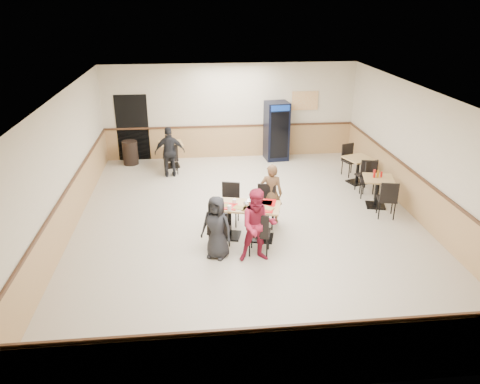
{
  "coord_description": "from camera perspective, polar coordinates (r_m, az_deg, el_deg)",
  "views": [
    {
      "loc": [
        -1.21,
        -9.66,
        4.89
      ],
      "look_at": [
        -0.26,
        -0.5,
        1.02
      ],
      "focal_mm": 35.0,
      "sensor_mm": 36.0,
      "label": 1
    }
  ],
  "objects": [
    {
      "name": "ground",
      "position": [
        10.89,
        1.09,
        -3.89
      ],
      "size": [
        10.0,
        10.0,
        0.0
      ],
      "primitive_type": "plane",
      "color": "beige",
      "rests_on": "ground"
    },
    {
      "name": "pepsi_cooler",
      "position": [
        15.03,
        4.47,
        7.42
      ],
      "size": [
        0.76,
        0.77,
        1.85
      ],
      "rotation": [
        0.0,
        0.0,
        0.1
      ],
      "color": "black",
      "rests_on": "ground"
    },
    {
      "name": "condiment_caddy",
      "position": [
        11.99,
        16.37,
        2.14
      ],
      "size": [
        0.23,
        0.06,
        0.2
      ],
      "color": "red",
      "rests_on": "side_table_near"
    },
    {
      "name": "back_table_chair_lone",
      "position": [
        13.99,
        -8.46,
        4.14
      ],
      "size": [
        0.5,
        0.5,
        0.95
      ],
      "primitive_type": null,
      "rotation": [
        0.0,
        0.0,
        3.29
      ],
      "color": "black",
      "rests_on": "ground"
    },
    {
      "name": "room_shell",
      "position": [
        13.29,
        7.41,
        3.65
      ],
      "size": [
        10.0,
        10.0,
        10.0
      ],
      "color": "silver",
      "rests_on": "ground"
    },
    {
      "name": "diner_woman_right",
      "position": [
        9.14,
        2.22,
        -4.12
      ],
      "size": [
        0.74,
        0.58,
        1.52
      ],
      "primitive_type": "imported",
      "rotation": [
        0.0,
        0.0,
        0.01
      ],
      "color": "maroon",
      "rests_on": "ground"
    },
    {
      "name": "trash_bin",
      "position": [
        15.04,
        -13.23,
        4.69
      ],
      "size": [
        0.47,
        0.47,
        0.75
      ],
      "primitive_type": "cylinder",
      "color": "black",
      "rests_on": "ground"
    },
    {
      "name": "back_table",
      "position": [
        14.55,
        -8.39,
        4.98
      ],
      "size": [
        0.8,
        0.8,
        0.75
      ],
      "rotation": [
        0.0,
        0.0,
        0.15
      ],
      "color": "black",
      "rests_on": "ground"
    },
    {
      "name": "lone_diner",
      "position": [
        13.67,
        -8.56,
        4.84
      ],
      "size": [
        0.89,
        0.43,
        1.48
      ],
      "primitive_type": "imported",
      "rotation": [
        0.0,
        0.0,
        3.22
      ],
      "color": "black",
      "rests_on": "ground"
    },
    {
      "name": "side_table_near",
      "position": [
        12.08,
        16.41,
        0.54
      ],
      "size": [
        0.86,
        0.86,
        0.76
      ],
      "rotation": [
        0.0,
        0.0,
        -0.24
      ],
      "color": "black",
      "rests_on": "ground"
    },
    {
      "name": "side_table_near_chair_north",
      "position": [
        12.62,
        15.41,
        1.48
      ],
      "size": [
        0.54,
        0.54,
        0.96
      ],
      "primitive_type": null,
      "rotation": [
        0.0,
        0.0,
        -0.24
      ],
      "color": "black",
      "rests_on": "ground"
    },
    {
      "name": "tabletop_clutter",
      "position": [
        9.91,
        1.01,
        -1.62
      ],
      "size": [
        1.39,
        0.79,
        0.12
      ],
      "rotation": [
        0.0,
        0.0,
        -0.25
      ],
      "color": "red",
      "rests_on": "main_table"
    },
    {
      "name": "main_table",
      "position": [
        10.07,
        0.72,
        -2.98
      ],
      "size": [
        1.58,
        1.06,
        0.77
      ],
      "rotation": [
        0.0,
        0.0,
        -0.25
      ],
      "color": "black",
      "rests_on": "ground"
    },
    {
      "name": "side_table_near_chair_south",
      "position": [
        11.58,
        17.48,
        -0.71
      ],
      "size": [
        0.54,
        0.54,
        0.96
      ],
      "primitive_type": null,
      "rotation": [
        0.0,
        0.0,
        2.9
      ],
      "color": "black",
      "rests_on": "ground"
    },
    {
      "name": "diner_woman_left",
      "position": [
        9.3,
        -2.86,
        -4.33
      ],
      "size": [
        0.76,
        0.67,
        1.31
      ],
      "primitive_type": "imported",
      "rotation": [
        0.0,
        0.0,
        -0.49
      ],
      "color": "black",
      "rests_on": "ground"
    },
    {
      "name": "main_chairs",
      "position": [
        10.08,
        0.43,
        -3.09
      ],
      "size": [
        1.66,
        1.96,
        0.98
      ],
      "rotation": [
        0.0,
        0.0,
        -0.25
      ],
      "color": "black",
      "rests_on": "ground"
    },
    {
      "name": "side_table_far_chair_north",
      "position": [
        14.03,
        13.38,
        3.8
      ],
      "size": [
        0.56,
        0.56,
        0.95
      ],
      "primitive_type": null,
      "rotation": [
        0.0,
        0.0,
        0.34
      ],
      "color": "black",
      "rests_on": "ground"
    },
    {
      "name": "side_table_far_chair_south",
      "position": [
        12.97,
        15.04,
        2.07
      ],
      "size": [
        0.56,
        0.56,
        0.95
      ],
      "primitive_type": null,
      "rotation": [
        0.0,
        0.0,
        3.48
      ],
      "color": "black",
      "rests_on": "ground"
    },
    {
      "name": "diner_man_opposite",
      "position": [
        10.74,
        3.83,
        -0.19
      ],
      "size": [
        0.59,
        0.47,
        1.42
      ],
      "primitive_type": "imported",
      "rotation": [
        0.0,
        0.0,
        2.86
      ],
      "color": "brown",
      "rests_on": "ground"
    },
    {
      "name": "side_table_far",
      "position": [
        13.49,
        14.19,
        3.06
      ],
      "size": [
        0.89,
        0.89,
        0.75
      ],
      "rotation": [
        0.0,
        0.0,
        0.34
      ],
      "color": "black",
      "rests_on": "ground"
    }
  ]
}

